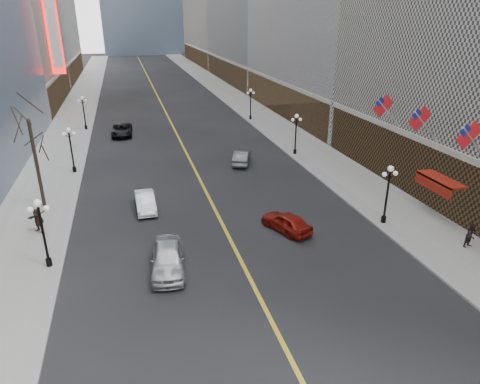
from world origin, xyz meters
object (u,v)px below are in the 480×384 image
car_sb_mid (286,222)px  car_sb_far (242,157)px  streetlamp_east_2 (296,130)px  car_nb_near (168,258)px  car_nb_far (122,130)px  car_nb_mid (145,202)px  streetlamp_west_2 (71,145)px  streetlamp_east_1 (388,189)px  streetlamp_west_1 (42,226)px  streetlamp_west_3 (83,109)px  streetlamp_east_3 (251,101)px

car_sb_mid → car_sb_far: bearing=-116.5°
streetlamp_east_2 → car_nb_near: 26.13m
car_nb_far → car_sb_mid: bearing=-67.0°
car_nb_near → car_nb_mid: car_nb_near is taller
streetlamp_west_2 → car_nb_near: (7.18, -20.22, -2.04)m
car_nb_far → car_sb_mid: 32.82m
streetlamp_east_2 → streetlamp_east_1: bearing=-90.0°
streetlamp_east_2 → car_sb_far: 7.13m
streetlamp_east_2 → car_nb_far: streetlamp_east_2 is taller
car_nb_mid → car_sb_mid: bearing=-34.8°
streetlamp_east_1 → streetlamp_west_1: same height
streetlamp_west_3 → car_nb_mid: streetlamp_west_3 is taller
car_sb_far → streetlamp_west_2: bearing=16.6°
car_sb_far → streetlamp_east_1: bearing=133.3°
streetlamp_west_3 → car_sb_far: streetlamp_west_3 is taller
streetlamp_west_2 → car_sb_far: 17.16m
streetlamp_west_1 → car_nb_far: streetlamp_west_1 is taller
streetlamp_west_2 → car_nb_far: bearing=70.7°
streetlamp_west_2 → car_nb_near: streetlamp_west_2 is taller
streetlamp_west_1 → car_nb_near: 7.79m
streetlamp_east_3 → car_nb_far: streetlamp_east_3 is taller
streetlamp_east_3 → streetlamp_west_1: size_ratio=1.00×
car_nb_mid → car_nb_far: 24.46m
streetlamp_east_3 → streetlamp_west_2: size_ratio=1.00×
car_nb_near → streetlamp_west_1: bearing=168.9°
streetlamp_east_2 → car_nb_far: bearing=144.0°
streetlamp_west_3 → car_sb_mid: 38.70m
car_nb_mid → streetlamp_west_3: bearing=101.1°
car_nb_near → car_nb_far: size_ratio=0.93×
streetlamp_east_2 → car_sb_far: bearing=-167.7°
car_nb_far → car_sb_far: bearing=-48.4°
streetlamp_east_1 → streetlamp_east_2: same height
streetlamp_east_1 → streetlamp_east_2: size_ratio=1.00×
streetlamp_west_1 → car_sb_far: 23.80m
streetlamp_west_2 → car_nb_mid: size_ratio=1.07×
streetlamp_east_1 → car_sb_far: streetlamp_east_1 is taller
car_sb_mid → car_nb_far: bearing=-93.2°
streetlamp_east_3 → car_nb_far: size_ratio=0.83×
streetlamp_west_3 → car_nb_near: 38.94m
streetlamp_west_3 → car_nb_mid: size_ratio=1.07×
streetlamp_east_1 → streetlamp_east_2: (0.00, 18.00, 0.00)m
streetlamp_east_1 → car_sb_far: (-6.64, 16.55, -2.17)m
car_sb_far → streetlamp_east_2: bearing=-146.3°
streetlamp_west_2 → streetlamp_west_3: 18.00m
streetlamp_west_3 → car_nb_far: (4.79, -4.31, -2.15)m
streetlamp_west_1 → car_sb_mid: 16.28m
streetlamp_east_1 → car_sb_far: size_ratio=1.02×
streetlamp_east_2 → car_sb_mid: size_ratio=1.08×
car_sb_mid → streetlamp_east_1: bearing=149.9°
streetlamp_east_3 → streetlamp_west_3: (-23.60, 0.00, 0.00)m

